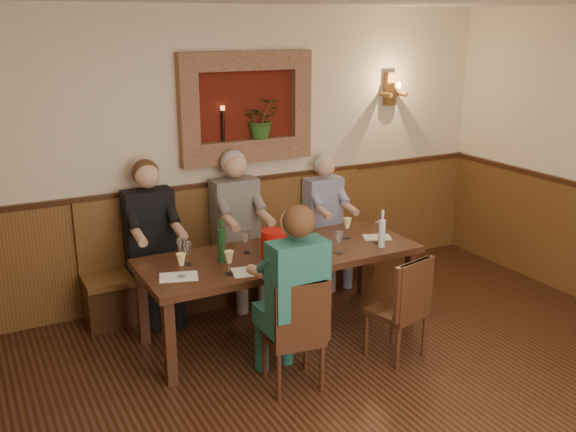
# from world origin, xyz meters

# --- Properties ---
(room_shell) EXTENTS (6.04, 6.04, 2.82)m
(room_shell) POSITION_xyz_m (0.00, 0.00, 1.89)
(room_shell) COLOR beige
(room_shell) RESTS_ON ground
(wainscoting) EXTENTS (6.02, 6.02, 1.15)m
(wainscoting) POSITION_xyz_m (0.00, -0.00, 0.59)
(wainscoting) COLOR brown
(wainscoting) RESTS_ON ground
(wall_niche) EXTENTS (1.36, 0.30, 1.06)m
(wall_niche) POSITION_xyz_m (0.24, 2.94, 1.81)
(wall_niche) COLOR #51140B
(wall_niche) RESTS_ON ground
(wall_sconce) EXTENTS (0.25, 0.20, 0.35)m
(wall_sconce) POSITION_xyz_m (1.90, 2.93, 1.94)
(wall_sconce) COLOR brown
(wall_sconce) RESTS_ON ground
(dining_table) EXTENTS (2.40, 0.90, 0.75)m
(dining_table) POSITION_xyz_m (0.00, 1.85, 0.68)
(dining_table) COLOR #3B1D11
(dining_table) RESTS_ON ground
(bench) EXTENTS (3.00, 0.45, 1.11)m
(bench) POSITION_xyz_m (0.00, 2.79, 0.33)
(bench) COLOR #381E0F
(bench) RESTS_ON ground
(chair_near_left) EXTENTS (0.44, 0.44, 0.89)m
(chair_near_left) POSITION_xyz_m (-0.31, 1.03, 0.26)
(chair_near_left) COLOR #3B1D11
(chair_near_left) RESTS_ON ground
(chair_near_right) EXTENTS (0.47, 0.47, 0.88)m
(chair_near_right) POSITION_xyz_m (0.65, 1.03, 0.26)
(chair_near_right) COLOR #3B1D11
(chair_near_right) RESTS_ON ground
(person_bench_left) EXTENTS (0.44, 0.54, 1.47)m
(person_bench_left) POSITION_xyz_m (-0.87, 2.69, 0.61)
(person_bench_left) COLOR black
(person_bench_left) RESTS_ON ground
(person_bench_mid) EXTENTS (0.44, 0.54, 1.48)m
(person_bench_mid) POSITION_xyz_m (-0.02, 2.69, 0.62)
(person_bench_mid) COLOR #4E4B48
(person_bench_mid) RESTS_ON ground
(person_bench_right) EXTENTS (0.39, 0.48, 1.35)m
(person_bench_right) POSITION_xyz_m (0.98, 2.69, 0.55)
(person_bench_right) COLOR navy
(person_bench_right) RESTS_ON ground
(person_chair_front) EXTENTS (0.42, 0.52, 1.43)m
(person_chair_front) POSITION_xyz_m (-0.31, 1.07, 0.59)
(person_chair_front) COLOR navy
(person_chair_front) RESTS_ON ground
(spittoon_bucket) EXTENTS (0.25, 0.25, 0.23)m
(spittoon_bucket) POSITION_xyz_m (-0.10, 1.79, 0.87)
(spittoon_bucket) COLOR red
(spittoon_bucket) RESTS_ON dining_table
(wine_bottle_green_a) EXTENTS (0.09, 0.09, 0.37)m
(wine_bottle_green_a) POSITION_xyz_m (0.12, 1.87, 0.90)
(wine_bottle_green_a) COLOR #19471E
(wine_bottle_green_a) RESTS_ON dining_table
(wine_bottle_green_b) EXTENTS (0.08, 0.08, 0.37)m
(wine_bottle_green_b) POSITION_xyz_m (-0.52, 1.88, 0.90)
(wine_bottle_green_b) COLOR #19471E
(wine_bottle_green_b) RESTS_ON dining_table
(water_bottle) EXTENTS (0.06, 0.06, 0.33)m
(water_bottle) POSITION_xyz_m (0.85, 1.57, 0.88)
(water_bottle) COLOR silver
(water_bottle) RESTS_ON dining_table
(tasting_sheet_a) EXTENTS (0.34, 0.29, 0.00)m
(tasting_sheet_a) POSITION_xyz_m (-0.95, 1.73, 0.75)
(tasting_sheet_a) COLOR white
(tasting_sheet_a) RESTS_ON dining_table
(tasting_sheet_b) EXTENTS (0.33, 0.28, 0.00)m
(tasting_sheet_b) POSITION_xyz_m (-0.05, 1.67, 0.75)
(tasting_sheet_b) COLOR white
(tasting_sheet_b) RESTS_ON dining_table
(tasting_sheet_c) EXTENTS (0.30, 0.26, 0.00)m
(tasting_sheet_c) POSITION_xyz_m (0.97, 1.80, 0.75)
(tasting_sheet_c) COLOR white
(tasting_sheet_c) RESTS_ON dining_table
(tasting_sheet_d) EXTENTS (0.35, 0.29, 0.00)m
(tasting_sheet_d) POSITION_xyz_m (-0.40, 1.57, 0.75)
(tasting_sheet_d) COLOR white
(tasting_sheet_d) RESTS_ON dining_table
(wine_glass_0) EXTENTS (0.08, 0.08, 0.19)m
(wine_glass_0) POSITION_xyz_m (-0.92, 1.72, 0.85)
(wine_glass_0) COLOR #FFF198
(wine_glass_0) RESTS_ON dining_table
(wine_glass_1) EXTENTS (0.08, 0.08, 0.19)m
(wine_glass_1) POSITION_xyz_m (-0.79, 1.95, 0.85)
(wine_glass_1) COLOR white
(wine_glass_1) RESTS_ON dining_table
(wine_glass_2) EXTENTS (0.08, 0.08, 0.19)m
(wine_glass_2) POSITION_xyz_m (-0.58, 1.60, 0.85)
(wine_glass_2) COLOR #FFF198
(wine_glass_2) RESTS_ON dining_table
(wine_glass_3) EXTENTS (0.08, 0.08, 0.19)m
(wine_glass_3) POSITION_xyz_m (-0.26, 1.99, 0.85)
(wine_glass_3) COLOR white
(wine_glass_3) RESTS_ON dining_table
(wine_glass_4) EXTENTS (0.08, 0.08, 0.19)m
(wine_glass_4) POSITION_xyz_m (-0.12, 1.75, 0.85)
(wine_glass_4) COLOR #FFF198
(wine_glass_4) RESTS_ON dining_table
(wine_glass_5) EXTENTS (0.08, 0.08, 0.19)m
(wine_glass_5) POSITION_xyz_m (0.24, 1.95, 0.85)
(wine_glass_5) COLOR #FFF198
(wine_glass_5) RESTS_ON dining_table
(wine_glass_6) EXTENTS (0.08, 0.08, 0.19)m
(wine_glass_6) POSITION_xyz_m (0.43, 1.60, 0.85)
(wine_glass_6) COLOR white
(wine_glass_6) RESTS_ON dining_table
(wine_glass_7) EXTENTS (0.08, 0.08, 0.19)m
(wine_glass_7) POSITION_xyz_m (0.71, 1.91, 0.85)
(wine_glass_7) COLOR #FFF198
(wine_glass_7) RESTS_ON dining_table
(wine_glass_8) EXTENTS (0.08, 0.08, 0.19)m
(wine_glass_8) POSITION_xyz_m (0.89, 1.68, 0.85)
(wine_glass_8) COLOR white
(wine_glass_8) RESTS_ON dining_table
(wine_glass_9) EXTENTS (0.08, 0.08, 0.19)m
(wine_glass_9) POSITION_xyz_m (-0.24, 1.58, 0.85)
(wine_glass_9) COLOR #FFF198
(wine_glass_9) RESTS_ON dining_table
(wine_glass_10) EXTENTS (0.08, 0.08, 0.19)m
(wine_glass_10) POSITION_xyz_m (-0.81, 2.04, 0.85)
(wine_glass_10) COLOR white
(wine_glass_10) RESTS_ON dining_table
(wine_glass_11) EXTENTS (0.08, 0.08, 0.19)m
(wine_glass_11) POSITION_xyz_m (-0.02, 1.91, 0.85)
(wine_glass_11) COLOR white
(wine_glass_11) RESTS_ON dining_table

